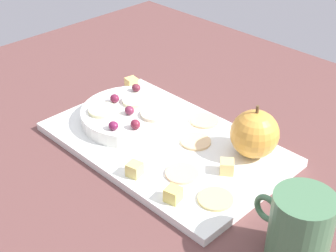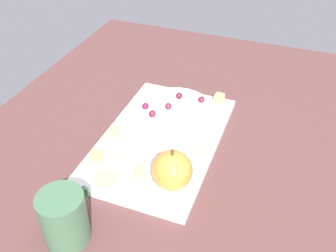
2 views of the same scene
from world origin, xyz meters
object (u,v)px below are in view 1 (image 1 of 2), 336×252
object	(u,v)px
platter	(165,144)
apple_slice_0	(103,110)
cheese_cube_0	(133,168)
cracker_2	(182,173)
cheese_cube_1	(227,167)
serving_dish	(131,115)
grape_3	(136,88)
cracker_3	(196,142)
cheese_cube_3	(173,194)
cracker_1	(216,199)
cup	(299,229)
apple_whole	(255,134)
cheese_cube_2	(132,83)
grape_4	(113,126)
cracker_0	(204,121)
grape_1	(135,124)
apple_slice_2	(155,114)
apple_slice_1	(136,101)
grape_0	(115,98)

from	to	relation	value
platter	apple_slice_0	world-z (taller)	apple_slice_0
cheese_cube_0	cracker_2	world-z (taller)	cheese_cube_0
platter	cheese_cube_1	bearing A→B (deg)	2.86
serving_dish	cheese_cube_1	world-z (taller)	serving_dish
grape_3	cracker_3	bearing A→B (deg)	-6.89
cheese_cube_3	cracker_1	size ratio (longest dim) A/B	0.41
platter	cracker_1	distance (cm)	16.67
platter	cup	distance (cm)	29.80
cracker_1	platter	bearing A→B (deg)	161.10
platter	apple_whole	world-z (taller)	apple_whole
cheese_cube_2	cup	distance (cm)	49.11
cheese_cube_2	grape_4	size ratio (longest dim) A/B	1.21
cracker_0	grape_1	size ratio (longest dim) A/B	2.93
grape_1	cup	world-z (taller)	cup
serving_dish	cracker_3	distance (cm)	13.07
platter	grape_1	world-z (taller)	grape_1
platter	grape_1	size ratio (longest dim) A/B	22.72
cracker_3	grape_1	world-z (taller)	grape_1
apple_slice_2	cheese_cube_2	bearing A→B (deg)	154.19
cheese_cube_3	cup	distance (cm)	18.07
grape_4	apple_slice_0	size ratio (longest dim) A/B	0.35
cheese_cube_1	cheese_cube_0	bearing A→B (deg)	-133.14
grape_3	apple_slice_0	world-z (taller)	grape_3
serving_dish	apple_whole	xyz separation A→B (cm)	(21.31, 7.13, 2.68)
grape_1	cup	xyz separation A→B (cm)	(32.34, -2.11, 0.42)
cracker_3	apple_slice_1	distance (cm)	14.17
grape_1	serving_dish	bearing A→B (deg)	145.92
apple_slice_0	apple_slice_2	bearing A→B (deg)	37.57
cracker_0	grape_1	bearing A→B (deg)	-108.01
cheese_cube_0	cheese_cube_1	size ratio (longest dim) A/B	1.00
cracker_1	cup	world-z (taller)	cup
grape_4	cheese_cube_0	bearing A→B (deg)	-21.93
grape_0	grape_3	distance (cm)	5.50
cracker_1	apple_slice_1	world-z (taller)	apple_slice_1
cracker_2	grape_0	world-z (taller)	grape_0
grape_3	grape_4	xyz separation A→B (cm)	(7.25, -11.41, 0.01)
apple_whole	apple_slice_2	bearing A→B (deg)	-161.68
cracker_2	apple_slice_1	bearing A→B (deg)	158.87
cracker_2	serving_dish	bearing A→B (deg)	164.51
platter	apple_slice_2	xyz separation A→B (cm)	(-4.13, 1.73, 3.36)
cheese_cube_1	grape_4	bearing A→B (deg)	-159.92
apple_whole	apple_slice_0	distance (cm)	26.55
grape_3	grape_4	distance (cm)	13.51
grape_1	grape_3	world-z (taller)	grape_1
cheese_cube_0	platter	bearing A→B (deg)	107.79
grape_3	cracker_2	bearing A→B (deg)	-24.74
grape_4	cracker_0	bearing A→B (deg)	67.17
platter	cheese_cube_1	distance (cm)	12.91
cheese_cube_0	cracker_0	world-z (taller)	cheese_cube_0
grape_0	apple_slice_0	bearing A→B (deg)	-72.08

